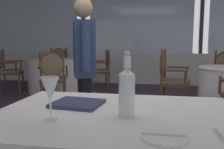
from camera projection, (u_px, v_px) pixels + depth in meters
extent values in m
plane|color=#47384C|center=(116.00, 147.00, 2.54)|extent=(14.29, 14.29, 0.00)
cube|color=silver|center=(139.00, 68.00, 6.51)|extent=(10.07, 0.12, 0.85)
cube|color=silver|center=(32.00, 24.00, 6.90)|extent=(2.78, 0.02, 1.63)
cube|color=silver|center=(140.00, 23.00, 6.36)|extent=(2.78, 0.02, 1.63)
cube|color=#333338|center=(83.00, 24.00, 6.61)|extent=(0.08, 0.14, 1.63)
cube|color=#333338|center=(202.00, 22.00, 6.08)|extent=(0.08, 0.14, 1.63)
cube|color=white|center=(117.00, 114.00, 1.24)|extent=(1.29, 0.91, 0.02)
cylinder|color=white|center=(164.00, 136.00, 0.91)|extent=(0.18, 0.18, 0.01)
cube|color=silver|center=(164.00, 135.00, 0.91)|extent=(0.17, 0.02, 0.00)
cube|color=silver|center=(222.00, 139.00, 0.90)|extent=(0.03, 0.21, 0.00)
cylinder|color=white|center=(127.00, 95.00, 1.19)|extent=(0.08, 0.08, 0.21)
cone|color=white|center=(127.00, 71.00, 1.17)|extent=(0.08, 0.08, 0.03)
cylinder|color=white|center=(127.00, 62.00, 1.16)|extent=(0.04, 0.04, 0.06)
sphere|color=silver|center=(127.00, 54.00, 1.16)|extent=(0.03, 0.03, 0.03)
cylinder|color=white|center=(51.00, 120.00, 1.12)|extent=(0.06, 0.06, 0.00)
cylinder|color=white|center=(51.00, 110.00, 1.11)|extent=(0.01, 0.01, 0.09)
cone|color=white|center=(50.00, 89.00, 1.10)|extent=(0.09, 0.09, 0.12)
cube|color=#2D3856|center=(77.00, 103.00, 1.39)|extent=(0.30, 0.27, 0.02)
cylinder|color=brown|center=(215.00, 93.00, 4.33)|extent=(0.04, 0.04, 0.43)
cylinder|color=brown|center=(214.00, 89.00, 4.70)|extent=(0.04, 0.04, 0.43)
cylinder|color=brown|center=(215.00, 63.00, 4.63)|extent=(0.04, 0.04, 0.50)
cube|color=brown|center=(213.00, 66.00, 4.45)|extent=(0.10, 0.37, 0.03)
cylinder|color=brown|center=(213.00, 72.00, 4.33)|extent=(0.03, 0.03, 0.22)
cube|color=brown|center=(175.00, 84.00, 3.90)|extent=(0.53, 0.53, 0.05)
cube|color=#75664C|center=(175.00, 81.00, 3.90)|extent=(0.49, 0.49, 0.04)
cylinder|color=brown|center=(188.00, 96.00, 4.05)|extent=(0.04, 0.04, 0.42)
cylinder|color=brown|center=(187.00, 101.00, 3.68)|extent=(0.04, 0.04, 0.42)
cylinder|color=brown|center=(164.00, 94.00, 4.19)|extent=(0.04, 0.04, 0.42)
cylinder|color=brown|center=(161.00, 99.00, 3.81)|extent=(0.04, 0.04, 0.42)
cylinder|color=brown|center=(165.00, 65.00, 4.12)|extent=(0.04, 0.04, 0.54)
cylinder|color=brown|center=(162.00, 67.00, 3.74)|extent=(0.04, 0.04, 0.54)
ellipsoid|color=#75664C|center=(163.00, 64.00, 3.93)|extent=(0.12, 0.39, 0.45)
torus|color=brown|center=(163.00, 64.00, 3.93)|extent=(0.11, 0.46, 0.46)
cube|color=brown|center=(178.00, 68.00, 4.10)|extent=(0.37, 0.10, 0.03)
cylinder|color=brown|center=(186.00, 74.00, 4.06)|extent=(0.03, 0.03, 0.22)
cube|color=brown|center=(176.00, 71.00, 3.63)|extent=(0.37, 0.10, 0.03)
cylinder|color=brown|center=(185.00, 78.00, 3.60)|extent=(0.03, 0.03, 0.22)
cylinder|color=brown|center=(222.00, 113.00, 3.09)|extent=(0.04, 0.04, 0.41)
cube|color=brown|center=(221.00, 79.00, 2.88)|extent=(0.10, 0.37, 0.03)
cylinder|color=brown|center=(220.00, 86.00, 3.03)|extent=(0.03, 0.03, 0.22)
cylinder|color=white|center=(56.00, 60.00, 5.42)|extent=(1.30, 1.30, 0.02)
cylinder|color=white|center=(57.00, 76.00, 5.47)|extent=(1.26, 1.26, 0.73)
cube|color=brown|center=(99.00, 72.00, 5.62)|extent=(0.59, 0.59, 0.05)
cube|color=#75664C|center=(99.00, 70.00, 5.62)|extent=(0.54, 0.54, 0.04)
cylinder|color=brown|center=(92.00, 83.00, 5.42)|extent=(0.04, 0.04, 0.41)
cylinder|color=brown|center=(90.00, 80.00, 5.81)|extent=(0.04, 0.04, 0.41)
cylinder|color=brown|center=(109.00, 83.00, 5.49)|extent=(0.04, 0.04, 0.41)
cylinder|color=brown|center=(106.00, 80.00, 5.88)|extent=(0.04, 0.04, 0.41)
cylinder|color=brown|center=(109.00, 61.00, 5.42)|extent=(0.04, 0.04, 0.49)
cylinder|color=brown|center=(106.00, 60.00, 5.82)|extent=(0.04, 0.04, 0.49)
ellipsoid|color=#75664C|center=(108.00, 59.00, 5.62)|extent=(0.18, 0.39, 0.41)
torus|color=brown|center=(108.00, 59.00, 5.62)|extent=(0.17, 0.41, 0.43)
cube|color=brown|center=(100.00, 63.00, 5.34)|extent=(0.36, 0.16, 0.03)
cylinder|color=brown|center=(93.00, 67.00, 5.33)|extent=(0.03, 0.03, 0.22)
cube|color=brown|center=(97.00, 61.00, 5.83)|extent=(0.36, 0.16, 0.03)
cylinder|color=brown|center=(92.00, 65.00, 5.82)|extent=(0.03, 0.03, 0.22)
cube|color=brown|center=(59.00, 69.00, 6.43)|extent=(0.59, 0.59, 0.05)
cube|color=#75664C|center=(59.00, 67.00, 6.42)|extent=(0.54, 0.54, 0.04)
cylinder|color=brown|center=(66.00, 78.00, 6.29)|extent=(0.04, 0.04, 0.40)
cylinder|color=brown|center=(51.00, 78.00, 6.23)|extent=(0.04, 0.04, 0.40)
cylinder|color=brown|center=(67.00, 76.00, 6.69)|extent=(0.04, 0.04, 0.40)
cylinder|color=brown|center=(52.00, 76.00, 6.62)|extent=(0.04, 0.04, 0.40)
cylinder|color=brown|center=(66.00, 57.00, 6.62)|extent=(0.04, 0.04, 0.54)
cylinder|color=brown|center=(52.00, 57.00, 6.55)|extent=(0.04, 0.04, 0.54)
ellipsoid|color=#75664C|center=(59.00, 56.00, 6.59)|extent=(0.39, 0.18, 0.45)
torus|color=brown|center=(59.00, 56.00, 6.59)|extent=(0.45, 0.18, 0.46)
cube|color=brown|center=(68.00, 60.00, 6.42)|extent=(0.16, 0.36, 0.03)
cylinder|color=brown|center=(68.00, 64.00, 6.29)|extent=(0.03, 0.03, 0.22)
cube|color=brown|center=(49.00, 60.00, 6.33)|extent=(0.16, 0.36, 0.03)
cylinder|color=brown|center=(49.00, 64.00, 6.21)|extent=(0.03, 0.03, 0.22)
cube|color=brown|center=(11.00, 73.00, 5.29)|extent=(0.59, 0.59, 0.05)
cube|color=#75664C|center=(11.00, 71.00, 5.28)|extent=(0.54, 0.54, 0.04)
cylinder|color=brown|center=(23.00, 82.00, 5.55)|extent=(0.04, 0.04, 0.43)
cylinder|color=brown|center=(19.00, 85.00, 5.16)|extent=(0.04, 0.04, 0.43)
cylinder|color=brown|center=(5.00, 82.00, 5.48)|extent=(0.04, 0.04, 0.43)
cylinder|color=brown|center=(0.00, 85.00, 5.09)|extent=(0.04, 0.04, 0.43)
cylinder|color=brown|center=(4.00, 60.00, 5.42)|extent=(0.04, 0.04, 0.50)
ellipsoid|color=#75664C|center=(0.00, 60.00, 5.21)|extent=(0.18, 0.39, 0.42)
torus|color=brown|center=(0.00, 60.00, 5.21)|extent=(0.18, 0.42, 0.43)
cube|color=brown|center=(14.00, 61.00, 5.51)|extent=(0.36, 0.16, 0.03)
cylinder|color=brown|center=(21.00, 66.00, 5.54)|extent=(0.03, 0.03, 0.22)
cube|color=brown|center=(9.00, 63.00, 5.02)|extent=(0.36, 0.16, 0.03)
cylinder|color=brown|center=(16.00, 68.00, 5.05)|extent=(0.03, 0.03, 0.22)
cube|color=brown|center=(53.00, 80.00, 4.49)|extent=(0.59, 0.59, 0.05)
cube|color=#75664C|center=(53.00, 78.00, 4.48)|extent=(0.54, 0.54, 0.04)
cylinder|color=brown|center=(44.00, 90.00, 4.68)|extent=(0.04, 0.04, 0.39)
cylinder|color=brown|center=(65.00, 89.00, 4.75)|extent=(0.04, 0.04, 0.39)
cylinder|color=brown|center=(42.00, 94.00, 4.29)|extent=(0.04, 0.04, 0.39)
cylinder|color=brown|center=(64.00, 93.00, 4.36)|extent=(0.04, 0.04, 0.39)
cylinder|color=brown|center=(41.00, 66.00, 4.22)|extent=(0.04, 0.04, 0.52)
cylinder|color=brown|center=(63.00, 66.00, 4.29)|extent=(0.04, 0.04, 0.52)
ellipsoid|color=#75664C|center=(52.00, 65.00, 4.24)|extent=(0.39, 0.18, 0.44)
torus|color=brown|center=(52.00, 65.00, 4.24)|extent=(0.43, 0.18, 0.45)
cube|color=brown|center=(39.00, 67.00, 4.44)|extent=(0.16, 0.36, 0.03)
cylinder|color=brown|center=(41.00, 72.00, 4.59)|extent=(0.03, 0.03, 0.22)
cube|color=brown|center=(66.00, 67.00, 4.52)|extent=(0.16, 0.36, 0.03)
cylinder|color=brown|center=(67.00, 72.00, 4.67)|extent=(0.03, 0.03, 0.22)
cylinder|color=black|center=(86.00, 114.00, 2.47)|extent=(0.13, 0.13, 0.77)
cylinder|color=black|center=(84.00, 109.00, 2.64)|extent=(0.13, 0.13, 0.77)
cube|color=#334770|center=(84.00, 49.00, 2.47)|extent=(0.32, 0.41, 0.57)
sphere|color=tan|center=(83.00, 8.00, 2.41)|extent=(0.20, 0.20, 0.20)
cylinder|color=#334770|center=(86.00, 46.00, 2.25)|extent=(0.09, 0.09, 0.49)
cylinder|color=#334770|center=(82.00, 46.00, 2.67)|extent=(0.09, 0.09, 0.49)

